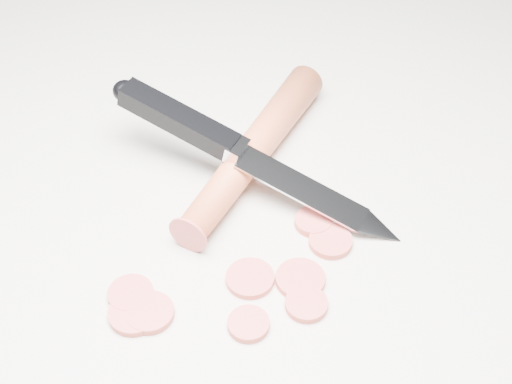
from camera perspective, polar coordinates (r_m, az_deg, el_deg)
name	(u,v)px	position (r m, az deg, el deg)	size (l,w,h in m)	color
ground	(220,254)	(0.56, -2.90, -5.00)	(2.40, 2.40, 0.00)	beige
carrot	(254,149)	(0.62, -0.16, 3.45)	(0.03, 0.03, 0.22)	#CB4E29
carrot_slice_0	(131,294)	(0.54, -9.99, -8.05)	(0.03, 0.03, 0.01)	#CB4643
carrot_slice_1	(249,324)	(0.52, -0.60, -10.52)	(0.03, 0.03, 0.01)	#CB4643
carrot_slice_2	(250,278)	(0.54, -0.48, -6.92)	(0.04, 0.04, 0.01)	#CB4643
carrot_slice_3	(300,279)	(0.54, 3.57, -6.97)	(0.04, 0.04, 0.01)	#CB4643
carrot_slice_4	(331,241)	(0.57, 5.98, -3.95)	(0.03, 0.03, 0.01)	#CB4643
carrot_slice_5	(150,313)	(0.53, -8.50, -9.54)	(0.04, 0.04, 0.01)	#CB4643
carrot_slice_6	(306,304)	(0.53, 4.05, -8.94)	(0.03, 0.03, 0.01)	#CB4643
carrot_slice_7	(135,313)	(0.53, -9.67, -9.52)	(0.04, 0.04, 0.01)	#CB4643
carrot_slice_8	(313,222)	(0.58, 4.60, -2.39)	(0.03, 0.03, 0.01)	#CB4643
kitchen_knife	(253,156)	(0.59, -0.23, 2.92)	(0.19, 0.23, 0.07)	silver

